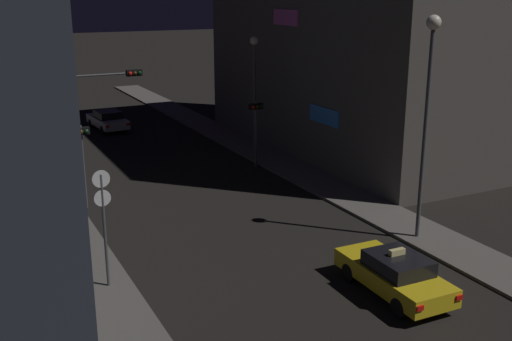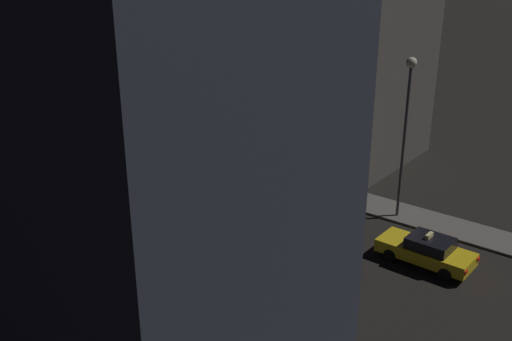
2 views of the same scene
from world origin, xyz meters
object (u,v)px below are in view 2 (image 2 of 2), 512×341
taxi (426,250)px  traffic_light_right_kerb (215,133)px  traffic_light_overhead (95,142)px  traffic_light_left_kerb (117,190)px  street_lamp_far_block (200,90)px  sign_pole_left (236,255)px  street_lamp_near_block (407,109)px  far_car (30,141)px

taxi → traffic_light_right_kerb: size_ratio=1.20×
traffic_light_overhead → traffic_light_left_kerb: size_ratio=1.52×
traffic_light_left_kerb → street_lamp_far_block: (11.15, 4.80, 2.22)m
traffic_light_left_kerb → sign_pole_left: size_ratio=0.96×
traffic_light_right_kerb → street_lamp_near_block: (0.98, -12.55, 3.49)m
traffic_light_left_kerb → sign_pole_left: (-1.04, -8.54, -0.20)m
sign_pole_left → street_lamp_far_block: street_lamp_far_block is taller
traffic_light_right_kerb → traffic_light_overhead: bearing=175.2°
traffic_light_right_kerb → street_lamp_far_block: size_ratio=0.53×
far_car → street_lamp_near_block: street_lamp_near_block is taller
street_lamp_near_block → street_lamp_far_block: size_ratio=1.24×
taxi → street_lamp_far_block: (3.83, 17.94, 4.26)m
far_car → sign_pole_left: sign_pole_left is taller
far_car → traffic_light_left_kerb: (-4.97, -16.19, 2.05)m
taxi → street_lamp_near_block: (3.87, 3.30, 5.43)m
traffic_light_left_kerb → street_lamp_near_block: street_lamp_near_block is taller
taxi → traffic_light_right_kerb: 16.23m
street_lamp_near_block → traffic_light_right_kerb: bearing=94.4°
far_car → sign_pole_left: bearing=-103.7°
traffic_light_overhead → traffic_light_right_kerb: 8.94m
taxi → sign_pole_left: size_ratio=1.11×
street_lamp_near_block → sign_pole_left: bearing=173.9°
traffic_light_left_kerb → traffic_light_right_kerb: bearing=14.9°
far_car → traffic_light_right_kerb: bearing=-68.8°
traffic_light_left_kerb → traffic_light_right_kerb: 10.56m
sign_pole_left → traffic_light_left_kerb: bearing=83.0°
street_lamp_near_block → traffic_light_left_kerb: bearing=138.7°
taxi → street_lamp_far_block: 18.84m
taxi → far_car: 29.43m
sign_pole_left → street_lamp_far_block: 18.23m
traffic_light_overhead → street_lamp_far_block: size_ratio=0.84×
taxi → traffic_light_overhead: (-5.88, 16.58, 3.47)m
far_car → taxi: bearing=-85.4°
traffic_light_right_kerb → street_lamp_near_block: 13.06m
far_car → street_lamp_near_block: 27.31m
sign_pole_left → street_lamp_far_block: size_ratio=0.57×
taxi → sign_pole_left: 9.72m
sign_pole_left → traffic_light_overhead: bearing=78.3°
traffic_light_right_kerb → far_car: bearing=111.2°
traffic_light_left_kerb → taxi: bearing=-60.9°
traffic_light_overhead → taxi: bearing=-70.5°
street_lamp_far_block → traffic_light_overhead: bearing=-172.0°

